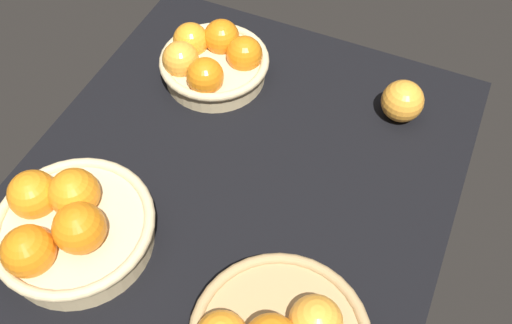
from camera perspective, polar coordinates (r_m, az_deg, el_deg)
market_tray at (r=98.20cm, az=-2.29°, el=-2.61°), size 84.00×72.00×3.00cm
basket_near_left at (r=110.87cm, az=-4.41°, el=10.08°), size 21.09×21.09×9.65cm
basket_near_right at (r=91.31cm, az=-18.20°, el=-6.14°), size 24.81×24.81×12.16cm
loose_orange_front_gap at (r=106.84cm, az=14.46°, el=5.93°), size 7.73×7.73×7.73cm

